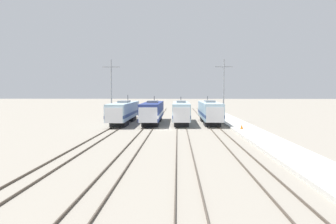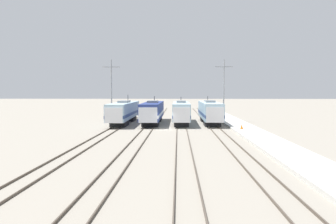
{
  "view_description": "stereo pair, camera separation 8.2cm",
  "coord_description": "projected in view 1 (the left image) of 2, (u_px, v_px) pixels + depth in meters",
  "views": [
    {
      "loc": [
        1.92,
        -48.58,
        5.63
      ],
      "look_at": [
        0.42,
        1.91,
        2.45
      ],
      "focal_mm": 35.0,
      "sensor_mm": 36.0,
      "label": 1
    },
    {
      "loc": [
        2.0,
        -48.58,
        5.63
      ],
      "look_at": [
        0.42,
        1.91,
        2.45
      ],
      "focal_mm": 35.0,
      "sensor_mm": 36.0,
      "label": 2
    }
  ],
  "objects": [
    {
      "name": "ground_plane",
      "position": [
        165.0,
        129.0,
        48.87
      ],
      "size": [
        400.0,
        400.0,
        0.0
      ],
      "primitive_type": "plane",
      "color": "gray"
    },
    {
      "name": "rail_pair_far_left",
      "position": [
        115.0,
        128.0,
        49.09
      ],
      "size": [
        1.5,
        120.0,
        0.15
      ],
      "color": "#4C4238",
      "rests_on": "ground_plane"
    },
    {
      "name": "rail_pair_center_left",
      "position": [
        148.0,
        129.0,
        48.94
      ],
      "size": [
        1.51,
        120.0,
        0.15
      ],
      "color": "#4C4238",
      "rests_on": "ground_plane"
    },
    {
      "name": "rail_pair_center_right",
      "position": [
        182.0,
        129.0,
        48.79
      ],
      "size": [
        1.51,
        120.0,
        0.15
      ],
      "color": "#4C4238",
      "rests_on": "ground_plane"
    },
    {
      "name": "rail_pair_far_right",
      "position": [
        215.0,
        129.0,
        48.65
      ],
      "size": [
        1.5,
        120.0,
        0.15
      ],
      "color": "#4C4238",
      "rests_on": "ground_plane"
    },
    {
      "name": "locomotive_far_left",
      "position": [
        124.0,
        112.0,
        57.39
      ],
      "size": [
        2.95,
        19.42,
        4.98
      ],
      "color": "#232326",
      "rests_on": "ground_plane"
    },
    {
      "name": "locomotive_center_left",
      "position": [
        152.0,
        112.0,
        57.37
      ],
      "size": [
        3.1,
        18.55,
        4.74
      ],
      "color": "black",
      "rests_on": "ground_plane"
    },
    {
      "name": "locomotive_center_right",
      "position": [
        181.0,
        112.0,
        56.67
      ],
      "size": [
        2.83,
        16.64,
        4.65
      ],
      "color": "#232326",
      "rests_on": "ground_plane"
    },
    {
      "name": "locomotive_far_right",
      "position": [
        210.0,
        112.0,
        57.18
      ],
      "size": [
        2.98,
        17.57,
        4.74
      ],
      "color": "#232326",
      "rests_on": "ground_plane"
    },
    {
      "name": "catenary_tower_left",
      "position": [
        111.0,
        89.0,
        60.48
      ],
      "size": [
        3.17,
        0.26,
        11.5
      ],
      "color": "gray",
      "rests_on": "ground_plane"
    },
    {
      "name": "catenary_tower_right",
      "position": [
        224.0,
        88.0,
        59.87
      ],
      "size": [
        3.17,
        0.26,
        11.5
      ],
      "color": "gray",
      "rests_on": "ground_plane"
    },
    {
      "name": "platform",
      "position": [
        244.0,
        128.0,
        48.51
      ],
      "size": [
        4.0,
        120.0,
        0.32
      ],
      "color": "beige",
      "rests_on": "ground_plane"
    },
    {
      "name": "traffic_cone",
      "position": [
        242.0,
        127.0,
        46.13
      ],
      "size": [
        0.39,
        0.39,
        0.69
      ],
      "color": "orange",
      "rests_on": "platform"
    }
  ]
}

